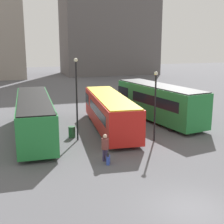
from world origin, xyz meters
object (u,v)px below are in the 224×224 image
bus_2 (158,101)px  suitcase (108,160)px  traveler (105,145)px  bus_1 (110,111)px  trash_bin (72,132)px  lamp_post_1 (155,100)px  bus_0 (34,115)px  lamp_post_0 (77,93)px

bus_2 → suitcase: (-7.52, -8.58, -1.54)m
bus_2 → traveler: 11.08m
bus_1 → trash_bin: bus_1 is taller
bus_1 → suitcase: (-2.43, -7.35, -1.29)m
bus_2 → lamp_post_1: lamp_post_1 is taller
trash_bin → bus_2: bearing=16.8°
bus_0 → trash_bin: 3.29m
bus_2 → suitcase: size_ratio=14.65×
bus_0 → bus_1: 6.09m
lamp_post_0 → suitcase: bearing=-81.6°
trash_bin → bus_0: bearing=148.8°
bus_2 → suitcase: 11.52m
bus_1 → lamp_post_0: bearing=130.1°
trash_bin → suitcase: bearing=-80.2°
traveler → lamp_post_0: 5.34m
bus_1 → traveler: size_ratio=6.63×
lamp_post_1 → trash_bin: bearing=153.7°
bus_1 → traveler: bus_1 is taller
traveler → trash_bin: bearing=35.0°
bus_0 → traveler: 7.96m
bus_0 → trash_bin: bearing=-118.5°
bus_1 → traveler: bearing=165.9°
lamp_post_1 → traveler: bearing=-149.6°
lamp_post_0 → lamp_post_1: bearing=-20.2°
traveler → lamp_post_1: size_ratio=0.34×
bus_2 → lamp_post_0: bearing=102.7°
bus_1 → bus_0: bearing=93.7°
bus_0 → suitcase: 8.52m
bus_2 → traveler: bus_2 is taller
suitcase → trash_bin: 6.08m
lamp_post_0 → traveler: bearing=-81.2°
bus_0 → traveler: bearing=-150.2°
bus_1 → lamp_post_1: 4.89m
bus_2 → lamp_post_1: 6.25m
bus_0 → bus_2: 11.22m
suitcase → lamp_post_1: bearing=-30.1°
bus_0 → lamp_post_0: bearing=-127.0°
traveler → bus_1: bearing=4.8°
lamp_post_1 → lamp_post_0: bearing=159.8°
traveler → lamp_post_0: size_ratio=0.29×
traveler → suitcase: bearing=-151.1°
lamp_post_0 → lamp_post_1: (5.33, -1.96, -0.49)m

